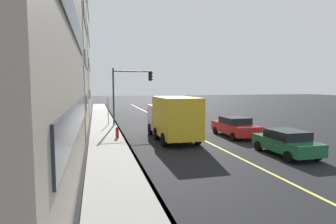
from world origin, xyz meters
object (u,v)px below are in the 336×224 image
Objects in this scene: traffic_light_mast at (129,87)px; fire_hydrant at (117,133)px; car_green at (286,142)px; street_sign_post at (108,109)px; truck_yellow at (173,117)px; car_red at (235,127)px.

fire_hydrant is (-6.80, 1.70, -3.46)m from traffic_light_mast.
car_green is 17.60m from street_sign_post.
car_green is at bearing -140.37° from truck_yellow.
traffic_light_mast is (14.06, 7.32, 3.16)m from car_green.
fire_hydrant is at bearing -177.72° from street_sign_post.
car_green is 0.73× the size of traffic_light_mast.
truck_yellow reaches higher than street_sign_post.
traffic_light_mast is at bearing 27.51° from car_green.
truck_yellow reaches higher than car_green.
traffic_light_mast is 2.02× the size of street_sign_post.
car_green is 0.89× the size of car_red.
car_red is at bearing -132.67° from street_sign_post.
car_green is at bearing 179.36° from car_red.
truck_yellow is at bearing 39.63° from car_green.
traffic_light_mast reaches higher than truck_yellow.
fire_hydrant is at bearing 73.55° from truck_yellow.
traffic_light_mast reaches higher than street_sign_post.
street_sign_post is (8.82, 4.29, -0.03)m from truck_yellow.
street_sign_post is at bearing 32.04° from car_green.
car_red is 1.66× the size of street_sign_post.
fire_hydrant is (1.18, 3.98, -1.24)m from truck_yellow.
car_green is at bearing -152.49° from traffic_light_mast.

